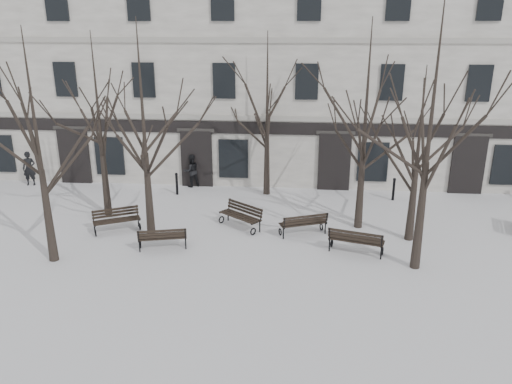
# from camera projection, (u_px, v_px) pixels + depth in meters

# --- Properties ---
(ground) EXTENTS (100.00, 100.00, 0.00)m
(ground) POSITION_uv_depth(u_px,v_px,m) (249.00, 255.00, 18.27)
(ground) COLOR silver
(ground) RESTS_ON ground
(building) EXTENTS (40.40, 10.20, 11.40)m
(building) POSITION_uv_depth(u_px,v_px,m) (271.00, 70.00, 28.74)
(building) COLOR silver
(building) RESTS_ON ground
(tree_0) EXTENTS (5.60, 5.60, 8.00)m
(tree_0) POSITION_uv_depth(u_px,v_px,m) (35.00, 122.00, 16.26)
(tree_0) COLOR black
(tree_0) RESTS_ON ground
(tree_1) EXTENTS (5.79, 5.79, 8.27)m
(tree_1) POSITION_uv_depth(u_px,v_px,m) (142.00, 107.00, 17.94)
(tree_1) COLOR black
(tree_1) RESTS_ON ground
(tree_2) EXTENTS (6.31, 6.31, 9.01)m
(tree_2) POSITION_uv_depth(u_px,v_px,m) (433.00, 105.00, 15.53)
(tree_2) COLOR black
(tree_2) RESTS_ON ground
(tree_3) EXTENTS (4.67, 4.67, 6.67)m
(tree_3) POSITION_uv_depth(u_px,v_px,m) (420.00, 135.00, 18.26)
(tree_3) COLOR black
(tree_3) RESTS_ON ground
(tree_4) EXTENTS (5.46, 5.46, 7.80)m
(tree_4) POSITION_uv_depth(u_px,v_px,m) (97.00, 104.00, 20.63)
(tree_4) COLOR black
(tree_4) RESTS_ON ground
(tree_5) EXTENTS (5.42, 5.42, 7.75)m
(tree_5) POSITION_uv_depth(u_px,v_px,m) (267.00, 96.00, 23.29)
(tree_5) COLOR black
(tree_5) RESTS_ON ground
(tree_6) EXTENTS (5.81, 5.81, 8.29)m
(tree_6) POSITION_uv_depth(u_px,v_px,m) (367.00, 102.00, 19.12)
(tree_6) COLOR black
(tree_6) RESTS_ON ground
(bench_0) EXTENTS (1.92, 1.42, 0.93)m
(bench_0) POSITION_uv_depth(u_px,v_px,m) (117.00, 219.00, 20.23)
(bench_0) COLOR black
(bench_0) RESTS_ON ground
(bench_1) EXTENTS (1.87, 1.05, 0.90)m
(bench_1) POSITION_uv_depth(u_px,v_px,m) (162.00, 237.00, 18.56)
(bench_1) COLOR black
(bench_1) RESTS_ON ground
(bench_2) EXTENTS (2.09, 1.24, 1.00)m
(bench_2) POSITION_uv_depth(u_px,v_px,m) (356.00, 240.00, 18.18)
(bench_2) COLOR black
(bench_2) RESTS_ON ground
(bench_3) EXTENTS (1.94, 1.74, 0.99)m
(bench_3) POSITION_uv_depth(u_px,v_px,m) (241.00, 215.00, 20.59)
(bench_3) COLOR black
(bench_3) RESTS_ON ground
(bench_4) EXTENTS (1.98, 1.32, 0.95)m
(bench_4) POSITION_uv_depth(u_px,v_px,m) (304.00, 223.00, 19.80)
(bench_4) COLOR black
(bench_4) RESTS_ON ground
(bollard_a) EXTENTS (0.14, 0.14, 1.12)m
(bollard_a) POSITION_uv_depth(u_px,v_px,m) (177.00, 183.00, 24.55)
(bollard_a) COLOR black
(bollard_a) RESTS_ON ground
(bollard_b) EXTENTS (0.14, 0.14, 1.11)m
(bollard_b) POSITION_uv_depth(u_px,v_px,m) (394.00, 188.00, 23.74)
(bollard_b) COLOR black
(bollard_b) RESTS_ON ground
(pedestrian_a) EXTENTS (0.73, 0.55, 1.79)m
(pedestrian_a) POSITION_uv_depth(u_px,v_px,m) (32.00, 185.00, 26.18)
(pedestrian_a) COLOR black
(pedestrian_a) RESTS_ON ground
(pedestrian_b) EXTENTS (1.05, 0.99, 1.71)m
(pedestrian_b) POSITION_uv_depth(u_px,v_px,m) (192.00, 187.00, 25.92)
(pedestrian_b) COLOR black
(pedestrian_b) RESTS_ON ground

